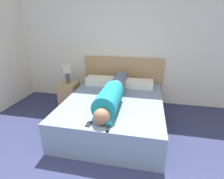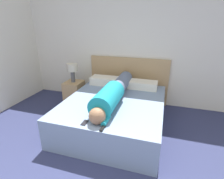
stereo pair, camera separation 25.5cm
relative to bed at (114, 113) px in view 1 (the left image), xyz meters
name	(u,v)px [view 1 (the left image)]	position (x,y,z in m)	size (l,w,h in m)	color
wall_back	(127,45)	(0.06, 1.18, 1.05)	(6.17, 0.06, 2.60)	silver
bed	(114,113)	(0.00, 0.00, 0.00)	(1.67, 1.95, 0.51)	#7589A8
headboard	(123,80)	(0.00, 1.11, 0.27)	(1.79, 0.04, 1.04)	tan
nightstand	(69,95)	(-1.12, 0.59, 0.01)	(0.37, 0.41, 0.54)	tan
table_lamp	(67,70)	(-1.12, 0.59, 0.57)	(0.23, 0.23, 0.41)	#4C4C51
person_lying	(113,93)	(-0.01, -0.06, 0.41)	(0.35, 1.83, 0.35)	#936B4C
pillow_near_headboard	(101,81)	(-0.41, 0.72, 0.34)	(0.63, 0.31, 0.17)	silver
pillow_second	(138,84)	(0.38, 0.72, 0.33)	(0.59, 0.31, 0.15)	silver
tv_remote	(108,128)	(0.11, -0.89, 0.27)	(0.04, 0.15, 0.02)	black
cell_phone	(89,124)	(-0.17, -0.83, 0.26)	(0.06, 0.13, 0.01)	black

